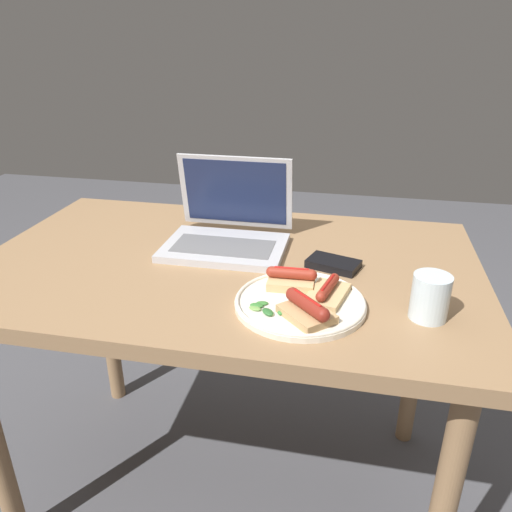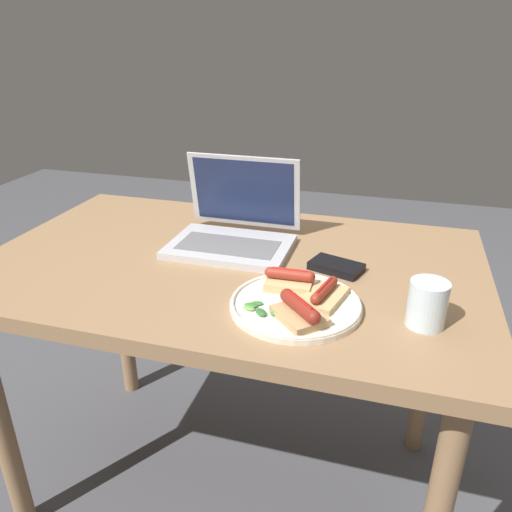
{
  "view_description": "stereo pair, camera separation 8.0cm",
  "coord_description": "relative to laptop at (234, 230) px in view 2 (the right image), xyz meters",
  "views": [
    {
      "loc": [
        0.29,
        -1.07,
        1.26
      ],
      "look_at": [
        0.09,
        -0.09,
        0.81
      ],
      "focal_mm": 35.0,
      "sensor_mm": 36.0,
      "label": 1
    },
    {
      "loc": [
        0.37,
        -1.05,
        1.26
      ],
      "look_at": [
        0.09,
        -0.09,
        0.81
      ],
      "focal_mm": 35.0,
      "sensor_mm": 36.0,
      "label": 2
    }
  ],
  "objects": [
    {
      "name": "laptop",
      "position": [
        0.0,
        0.0,
        0.0
      ],
      "size": [
        0.3,
        0.25,
        0.22
      ],
      "color": "#B7B7BC",
      "rests_on": "desk"
    },
    {
      "name": "sausage_toast_left",
      "position": [
        0.24,
        -0.33,
        -0.01
      ],
      "size": [
        0.12,
        0.12,
        0.05
      ],
      "rotation": [
        0.0,
        0.0,
        5.49
      ],
      "color": "tan",
      "rests_on": "plate"
    },
    {
      "name": "plate",
      "position": [
        0.22,
        -0.28,
        -0.03
      ],
      "size": [
        0.27,
        0.27,
        0.02
      ],
      "color": "silver",
      "rests_on": "desk"
    },
    {
      "name": "drinking_glass",
      "position": [
        0.47,
        -0.27,
        0.0
      ],
      "size": [
        0.07,
        0.07,
        0.09
      ],
      "color": "silver",
      "rests_on": "desk"
    },
    {
      "name": "sausage_toast_right",
      "position": [
        0.28,
        -0.25,
        -0.02
      ],
      "size": [
        0.09,
        0.13,
        0.04
      ],
      "rotation": [
        0.0,
        0.0,
        4.47
      ],
      "color": "tan",
      "rests_on": "plate"
    },
    {
      "name": "ground_plane",
      "position": [
        0.02,
        -0.09,
        -0.79
      ],
      "size": [
        6.0,
        6.0,
        0.0
      ],
      "primitive_type": "plane",
      "color": "#4C4C51"
    },
    {
      "name": "desk",
      "position": [
        0.02,
        -0.09,
        -0.13
      ],
      "size": [
        1.21,
        0.76,
        0.75
      ],
      "color": "#93704C",
      "rests_on": "ground_plane"
    },
    {
      "name": "salad_pile",
      "position": [
        0.17,
        -0.32,
        -0.02
      ],
      "size": [
        0.09,
        0.06,
        0.01
      ],
      "color": "#387A33",
      "rests_on": "plate"
    },
    {
      "name": "sausage_toast_middle",
      "position": [
        0.2,
        -0.21,
        -0.01
      ],
      "size": [
        0.11,
        0.08,
        0.04
      ],
      "rotation": [
        0.0,
        0.0,
        0.03
      ],
      "color": "tan",
      "rests_on": "plate"
    },
    {
      "name": "external_drive",
      "position": [
        0.28,
        -0.08,
        -0.03
      ],
      "size": [
        0.13,
        0.1,
        0.02
      ],
      "rotation": [
        0.0,
        0.0,
        -0.32
      ],
      "color": "black",
      "rests_on": "desk"
    }
  ]
}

